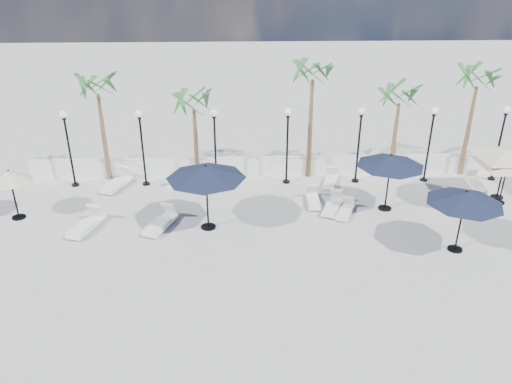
{
  "coord_description": "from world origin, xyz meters",
  "views": [
    {
      "loc": [
        -2.32,
        -16.24,
        10.49
      ],
      "look_at": [
        -1.67,
        2.35,
        1.5
      ],
      "focal_mm": 35.0,
      "sensor_mm": 36.0,
      "label": 1
    }
  ],
  "objects_px": {
    "lounger_2": "(117,183)",
    "parasol_navy_left": "(206,172)",
    "lounger_1": "(161,222)",
    "lounger_4": "(313,200)",
    "lounger_3": "(333,205)",
    "parasol_navy_right": "(465,198)",
    "parasol_cream_sq_a": "(509,159)",
    "lounger_7": "(475,182)",
    "lounger_0": "(86,224)",
    "parasol_cream_sq_b": "(508,149)",
    "lounger_6": "(345,211)",
    "parasol_navy_mid": "(391,161)",
    "lounger_5": "(331,180)",
    "parasol_cream_small": "(10,177)"
  },
  "relations": [
    {
      "from": "lounger_0",
      "to": "lounger_7",
      "type": "bearing_deg",
      "value": 29.38
    },
    {
      "from": "lounger_1",
      "to": "lounger_4",
      "type": "height_order",
      "value": "lounger_1"
    },
    {
      "from": "lounger_2",
      "to": "parasol_cream_small",
      "type": "bearing_deg",
      "value": -120.32
    },
    {
      "from": "lounger_1",
      "to": "lounger_4",
      "type": "bearing_deg",
      "value": 37.68
    },
    {
      "from": "lounger_1",
      "to": "lounger_3",
      "type": "distance_m",
      "value": 7.61
    },
    {
      "from": "lounger_4",
      "to": "lounger_3",
      "type": "bearing_deg",
      "value": -37.02
    },
    {
      "from": "parasol_navy_right",
      "to": "parasol_navy_mid",
      "type": "bearing_deg",
      "value": 117.44
    },
    {
      "from": "lounger_4",
      "to": "lounger_6",
      "type": "bearing_deg",
      "value": -39.0
    },
    {
      "from": "lounger_0",
      "to": "lounger_3",
      "type": "bearing_deg",
      "value": 25.41
    },
    {
      "from": "lounger_1",
      "to": "lounger_6",
      "type": "height_order",
      "value": "lounger_1"
    },
    {
      "from": "parasol_cream_small",
      "to": "lounger_1",
      "type": "bearing_deg",
      "value": -9.81
    },
    {
      "from": "lounger_6",
      "to": "parasol_navy_left",
      "type": "height_order",
      "value": "parasol_navy_left"
    },
    {
      "from": "parasol_navy_right",
      "to": "lounger_2",
      "type": "bearing_deg",
      "value": 156.67
    },
    {
      "from": "lounger_7",
      "to": "lounger_3",
      "type": "bearing_deg",
      "value": -155.47
    },
    {
      "from": "lounger_2",
      "to": "parasol_navy_left",
      "type": "bearing_deg",
      "value": -20.9
    },
    {
      "from": "lounger_5",
      "to": "lounger_6",
      "type": "relative_size",
      "value": 1.08
    },
    {
      "from": "parasol_navy_right",
      "to": "parasol_cream_sq_a",
      "type": "height_order",
      "value": "parasol_navy_right"
    },
    {
      "from": "lounger_6",
      "to": "parasol_cream_small",
      "type": "height_order",
      "value": "parasol_cream_small"
    },
    {
      "from": "parasol_cream_sq_a",
      "to": "lounger_3",
      "type": "bearing_deg",
      "value": -176.7
    },
    {
      "from": "lounger_6",
      "to": "lounger_3",
      "type": "bearing_deg",
      "value": 159.0
    },
    {
      "from": "lounger_2",
      "to": "lounger_3",
      "type": "xyz_separation_m",
      "value": [
        10.17,
        -2.75,
        -0.03
      ]
    },
    {
      "from": "lounger_7",
      "to": "parasol_cream_sq_a",
      "type": "height_order",
      "value": "parasol_cream_sq_a"
    },
    {
      "from": "lounger_2",
      "to": "parasol_cream_sq_a",
      "type": "relative_size",
      "value": 0.46
    },
    {
      "from": "parasol_navy_right",
      "to": "parasol_cream_sq_a",
      "type": "distance_m",
      "value": 5.33
    },
    {
      "from": "parasol_cream_sq_b",
      "to": "lounger_2",
      "type": "bearing_deg",
      "value": 174.47
    },
    {
      "from": "lounger_0",
      "to": "parasol_navy_right",
      "type": "bearing_deg",
      "value": 9.97
    },
    {
      "from": "lounger_2",
      "to": "lounger_5",
      "type": "relative_size",
      "value": 1.21
    },
    {
      "from": "lounger_3",
      "to": "parasol_cream_small",
      "type": "relative_size",
      "value": 0.87
    },
    {
      "from": "lounger_1",
      "to": "lounger_7",
      "type": "xyz_separation_m",
      "value": [
        14.92,
        3.58,
        -0.04
      ]
    },
    {
      "from": "lounger_0",
      "to": "parasol_cream_sq_a",
      "type": "distance_m",
      "value": 18.58
    },
    {
      "from": "lounger_1",
      "to": "lounger_3",
      "type": "xyz_separation_m",
      "value": [
        7.5,
        1.33,
        -0.02
      ]
    },
    {
      "from": "lounger_4",
      "to": "lounger_6",
      "type": "height_order",
      "value": "lounger_4"
    },
    {
      "from": "lounger_1",
      "to": "lounger_7",
      "type": "distance_m",
      "value": 15.35
    },
    {
      "from": "lounger_4",
      "to": "parasol_navy_right",
      "type": "xyz_separation_m",
      "value": [
        4.99,
        -4.1,
        2.04
      ]
    },
    {
      "from": "parasol_navy_left",
      "to": "parasol_cream_sq_b",
      "type": "height_order",
      "value": "parasol_navy_left"
    },
    {
      "from": "lounger_3",
      "to": "lounger_0",
      "type": "bearing_deg",
      "value": -149.86
    },
    {
      "from": "lounger_0",
      "to": "parasol_cream_sq_b",
      "type": "height_order",
      "value": "parasol_cream_sq_b"
    },
    {
      "from": "parasol_cream_sq_a",
      "to": "parasol_cream_sq_b",
      "type": "distance_m",
      "value": 0.61
    },
    {
      "from": "lounger_3",
      "to": "parasol_navy_right",
      "type": "xyz_separation_m",
      "value": [
        4.19,
        -3.45,
        2.02
      ]
    },
    {
      "from": "lounger_4",
      "to": "parasol_navy_mid",
      "type": "xyz_separation_m",
      "value": [
        3.17,
        -0.6,
        2.12
      ]
    },
    {
      "from": "lounger_7",
      "to": "parasol_navy_mid",
      "type": "relative_size",
      "value": 0.59
    },
    {
      "from": "lounger_3",
      "to": "parasol_navy_right",
      "type": "relative_size",
      "value": 0.7
    },
    {
      "from": "lounger_0",
      "to": "lounger_4",
      "type": "bearing_deg",
      "value": 29.7
    },
    {
      "from": "lounger_3",
      "to": "parasol_cream_sq_b",
      "type": "distance_m",
      "value": 8.33
    },
    {
      "from": "lounger_4",
      "to": "parasol_cream_sq_b",
      "type": "height_order",
      "value": "parasol_cream_sq_b"
    },
    {
      "from": "lounger_7",
      "to": "lounger_6",
      "type": "bearing_deg",
      "value": -151.09
    },
    {
      "from": "lounger_6",
      "to": "parasol_navy_mid",
      "type": "height_order",
      "value": "parasol_navy_mid"
    },
    {
      "from": "parasol_navy_mid",
      "to": "lounger_5",
      "type": "bearing_deg",
      "value": 126.51
    },
    {
      "from": "lounger_0",
      "to": "lounger_3",
      "type": "distance_m",
      "value": 10.66
    },
    {
      "from": "parasol_cream_sq_b",
      "to": "lounger_0",
      "type": "bearing_deg",
      "value": -172.69
    }
  ]
}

